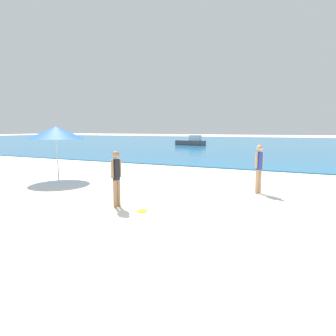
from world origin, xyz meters
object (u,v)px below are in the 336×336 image
(beach_umbrella, at_px, (56,133))
(frisbee, at_px, (142,211))
(person_standing, at_px, (116,175))
(person_distant, at_px, (259,166))
(boat_far, at_px, (191,142))

(beach_umbrella, bearing_deg, frisbee, -24.79)
(person_standing, relative_size, person_distant, 0.96)
(person_standing, height_order, beach_umbrella, beach_umbrella)
(person_standing, bearing_deg, frisbee, -84.11)
(person_distant, xyz_separation_m, beach_umbrella, (-7.79, -0.90, 1.05))
(boat_far, bearing_deg, person_distant, 122.54)
(person_standing, distance_m, boat_far, 28.10)
(frisbee, bearing_deg, person_standing, 173.17)
(person_standing, height_order, boat_far, person_standing)
(frisbee, bearing_deg, beach_umbrella, 155.21)
(person_standing, distance_m, beach_umbrella, 5.17)
(frisbee, bearing_deg, person_distant, 53.32)
(person_standing, distance_m, frisbee, 1.19)
(frisbee, relative_size, beach_umbrella, 0.12)
(person_distant, xyz_separation_m, boat_far, (-10.63, 23.88, -0.40))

